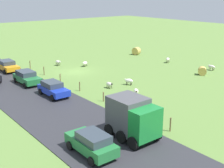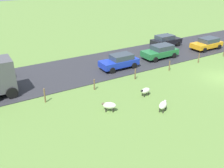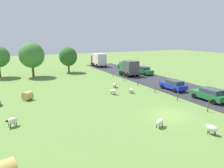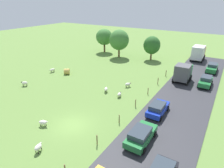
% 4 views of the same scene
% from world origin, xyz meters
% --- Properties ---
extents(ground_plane, '(160.00, 160.00, 0.00)m').
position_xyz_m(ground_plane, '(0.00, 0.00, 0.00)').
color(ground_plane, olive).
extents(road_strip, '(8.00, 80.00, 0.06)m').
position_xyz_m(road_strip, '(9.52, 0.00, 0.03)').
color(road_strip, '#2D2D33').
rests_on(road_strip, ground_plane).
extents(sheep_0, '(1.00, 1.10, 0.77)m').
position_xyz_m(sheep_0, '(0.51, 13.01, 0.51)').
color(sheep_0, silver).
rests_on(sheep_0, ground_plane).
extents(sheep_1, '(1.13, 0.94, 0.84)m').
position_xyz_m(sheep_1, '(-14.56, 4.21, 0.56)').
color(sheep_1, silver).
rests_on(sheep_1, ground_plane).
extents(sheep_2, '(1.12, 0.88, 0.77)m').
position_xyz_m(sheep_2, '(-2.75, -1.93, 0.50)').
color(sheep_2, silver).
rests_on(sheep_2, ground_plane).
extents(sheep_3, '(0.93, 1.13, 0.78)m').
position_xyz_m(sheep_3, '(-1.55, 9.49, 0.52)').
color(sheep_3, silver).
rests_on(sheep_3, ground_plane).
extents(sheep_4, '(0.57, 1.04, 0.72)m').
position_xyz_m(sheep_4, '(1.12, 9.08, 0.48)').
color(sheep_4, silver).
rests_on(sheep_4, ground_plane).
extents(sheep_5, '(0.77, 1.08, 0.82)m').
position_xyz_m(sheep_5, '(0.18, -5.00, 0.54)').
color(sheep_5, silver).
rests_on(sheep_5, ground_plane).
extents(sheep_6, '(0.62, 1.30, 0.78)m').
position_xyz_m(sheep_6, '(-15.78, 11.48, 0.53)').
color(sheep_6, silver).
rests_on(sheep_6, ground_plane).
extents(hay_bale_0, '(1.52, 1.53, 1.12)m').
position_xyz_m(hay_bale_0, '(-12.52, 12.20, 0.56)').
color(hay_bale_0, tan).
rests_on(hay_bale_0, ground_plane).
extents(tree_0, '(3.95, 3.95, 5.69)m').
position_xyz_m(tree_0, '(-2.15, 30.25, 3.57)').
color(tree_0, brown).
rests_on(tree_0, ground_plane).
extents(tree_1, '(4.84, 4.84, 6.85)m').
position_xyz_m(tree_1, '(-9.95, 28.27, 4.35)').
color(tree_1, brown).
rests_on(tree_1, ground_plane).
extents(tree_2, '(4.51, 4.51, 6.30)m').
position_xyz_m(tree_2, '(-15.98, 30.70, 4.13)').
color(tree_2, brown).
rests_on(tree_2, ground_plane).
extents(fence_post_1, '(0.12, 0.12, 1.18)m').
position_xyz_m(fence_post_1, '(4.41, -1.22, 0.59)').
color(fence_post_1, brown).
rests_on(fence_post_1, ground_plane).
extents(fence_post_2, '(0.12, 0.12, 1.09)m').
position_xyz_m(fence_post_2, '(4.41, 3.28, 0.54)').
color(fence_post_2, brown).
rests_on(fence_post_2, ground_plane).
extents(fence_post_3, '(0.12, 0.12, 1.09)m').
position_xyz_m(fence_post_3, '(4.41, 7.78, 0.55)').
color(fence_post_3, brown).
rests_on(fence_post_3, ground_plane).
extents(fence_post_4, '(0.12, 0.12, 1.02)m').
position_xyz_m(fence_post_4, '(4.41, 12.28, 0.51)').
color(fence_post_4, brown).
rests_on(fence_post_4, ground_plane).
extents(fence_post_5, '(0.12, 0.12, 1.24)m').
position_xyz_m(fence_post_5, '(4.41, 16.78, 0.62)').
color(fence_post_5, brown).
rests_on(fence_post_5, ground_plane).
extents(fence_post_6, '(0.12, 0.12, 1.19)m').
position_xyz_m(fence_post_6, '(4.41, 21.27, 0.59)').
color(fence_post_6, brown).
rests_on(fence_post_6, ground_plane).
extents(truck_0, '(2.67, 3.89, 3.15)m').
position_xyz_m(truck_0, '(7.64, 20.28, 1.74)').
color(truck_0, '#197F33').
rests_on(truck_0, road_strip).
extents(truck_1, '(2.77, 4.92, 3.47)m').
position_xyz_m(truck_1, '(7.57, 35.71, 1.90)').
color(truck_1, '#B21919').
rests_on(truck_1, road_strip).
extents(car_0, '(2.15, 4.48, 1.56)m').
position_xyz_m(car_0, '(7.98, 1.45, 0.87)').
color(car_0, '#237238').
rests_on(car_0, road_strip).
extents(car_1, '(2.01, 4.23, 1.53)m').
position_xyz_m(car_1, '(7.62, 7.52, 0.86)').
color(car_1, '#1933B2').
rests_on(car_1, road_strip).
extents(car_2, '(2.02, 4.38, 1.67)m').
position_xyz_m(car_2, '(11.53, 28.54, 0.93)').
color(car_2, '#237238').
rests_on(car_2, road_strip).
extents(car_7, '(2.02, 4.16, 1.62)m').
position_xyz_m(car_7, '(11.48, 20.35, 0.90)').
color(car_7, '#237238').
rests_on(car_7, road_strip).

